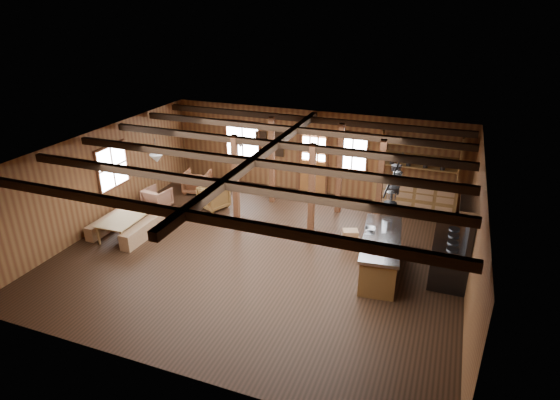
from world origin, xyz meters
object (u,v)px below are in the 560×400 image
(dining_table, at_px, (128,226))
(armchair_a, at_px, (197,182))
(armchair_b, at_px, (214,197))
(armchair_c, at_px, (157,198))
(commercial_range, at_px, (453,252))
(kitchen_island, at_px, (380,254))

(dining_table, relative_size, armchair_a, 1.94)
(armchair_b, distance_m, armchair_c, 1.79)
(armchair_b, xyz_separation_m, armchair_c, (-1.67, -0.63, -0.03))
(dining_table, height_order, armchair_a, armchair_a)
(dining_table, bearing_deg, armchair_a, -5.72)
(armchair_c, bearing_deg, armchair_b, -152.89)
(armchair_a, bearing_deg, dining_table, 76.94)
(dining_table, relative_size, armchair_c, 2.24)
(commercial_range, relative_size, armchair_b, 2.65)
(dining_table, height_order, armchair_c, armchair_c)
(armchair_a, height_order, armchair_b, armchair_a)
(commercial_range, distance_m, armchair_c, 8.89)
(armchair_a, xyz_separation_m, armchair_b, (1.15, -0.95, -0.02))
(commercial_range, xyz_separation_m, armchair_a, (-8.32, 2.46, -0.28))
(commercial_range, distance_m, dining_table, 8.61)
(armchair_b, bearing_deg, armchair_c, 43.32)
(armchair_c, bearing_deg, armchair_a, -101.69)
(armchair_b, bearing_deg, armchair_a, -16.91)
(kitchen_island, height_order, armchair_b, kitchen_island)
(dining_table, bearing_deg, armchair_c, 7.04)
(commercial_range, distance_m, armchair_a, 8.68)
(commercial_range, relative_size, armchair_c, 2.88)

